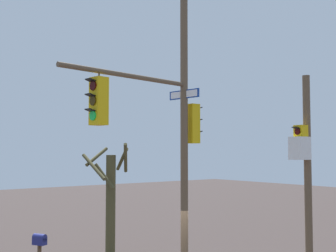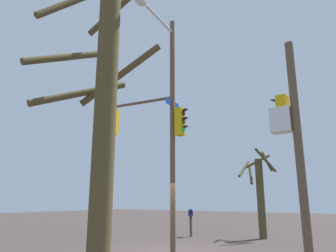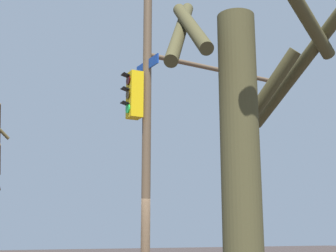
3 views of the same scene
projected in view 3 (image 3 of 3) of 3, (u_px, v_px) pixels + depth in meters
The scene contains 2 objects.
main_signal_pole_assembly at pixel (163, 87), 11.64m from camera, with size 4.60×3.41×9.38m.
bare_tree_across_street at pixel (243, 176), 4.56m from camera, with size 1.87×1.88×4.45m.
Camera 3 is at (-3.99, -9.96, 1.78)m, focal length 50.41 mm.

